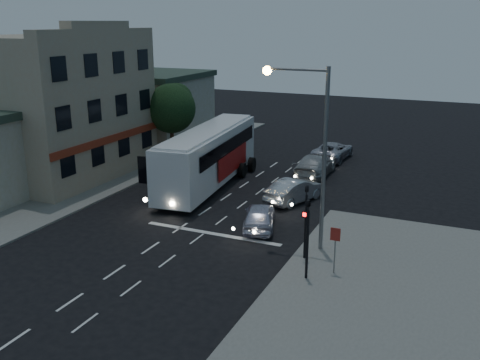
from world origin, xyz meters
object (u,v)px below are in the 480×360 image
at_px(traffic_signal_side, 308,230).
at_px(streetlight, 312,138).
at_px(car_suv, 259,216).
at_px(street_tree, 171,106).
at_px(car_sedan_c, 333,151).
at_px(tour_bus, 208,155).
at_px(car_sedan_b, 315,165).
at_px(regulatory_sign, 335,243).
at_px(traffic_signal_main, 306,213).
at_px(car_sedan_a, 295,190).

relative_size(traffic_signal_side, streetlight, 0.46).
distance_m(car_suv, street_tree, 17.04).
bearing_deg(car_suv, car_sedan_c, -107.53).
distance_m(tour_bus, car_suv, 8.89).
bearing_deg(car_sedan_b, streetlight, 103.41).
distance_m(car_sedan_c, traffic_signal_side, 22.47).
relative_size(regulatory_sign, street_tree, 0.35).
xyz_separation_m(tour_bus, traffic_signal_main, (9.83, -9.14, 0.25)).
height_order(car_sedan_a, regulatory_sign, regulatory_sign).
bearing_deg(streetlight, tour_bus, 141.13).
distance_m(traffic_signal_side, streetlight, 4.84).
distance_m(car_suv, car_sedan_b, 11.40).
xyz_separation_m(car_sedan_c, streetlight, (3.51, -18.56, 5.00)).
bearing_deg(car_suv, regulatory_sign, 124.25).
height_order(car_suv, car_sedan_a, car_sedan_a).
bearing_deg(traffic_signal_side, street_tree, 135.50).
xyz_separation_m(car_suv, street_tree, (-12.25, 11.22, 3.79)).
relative_size(tour_bus, traffic_signal_side, 3.25).
bearing_deg(traffic_signal_side, streetlight, 105.70).
bearing_deg(traffic_signal_main, street_tree, 137.97).
height_order(car_sedan_b, traffic_signal_side, traffic_signal_side).
bearing_deg(regulatory_sign, traffic_signal_main, 149.16).
xyz_separation_m(car_sedan_a, regulatory_sign, (4.88, -9.20, 0.85)).
bearing_deg(car_sedan_c, car_sedan_b, 93.52).
relative_size(car_sedan_a, street_tree, 0.73).
bearing_deg(tour_bus, streetlight, -44.96).
height_order(car_suv, car_sedan_c, car_sedan_c).
xyz_separation_m(car_suv, traffic_signal_main, (3.56, -3.02, 1.71)).
height_order(car_sedan_b, traffic_signal_main, traffic_signal_main).
height_order(tour_bus, regulatory_sign, tour_bus).
xyz_separation_m(car_suv, car_sedan_a, (0.38, 5.16, 0.04)).
relative_size(car_suv, traffic_signal_main, 1.01).
relative_size(car_sedan_c, traffic_signal_main, 1.28).
bearing_deg(car_sedan_a, car_suv, 105.53).
height_order(car_sedan_a, street_tree, street_tree).
bearing_deg(traffic_signal_main, tour_bus, 137.09).
distance_m(car_suv, car_sedan_a, 5.18).
height_order(car_sedan_b, street_tree, street_tree).
relative_size(tour_bus, car_sedan_a, 2.94).
bearing_deg(regulatory_sign, streetlight, 128.75).
xyz_separation_m(traffic_signal_side, regulatory_sign, (1.00, 0.96, -0.82)).
relative_size(car_sedan_c, traffic_signal_side, 1.28).
distance_m(car_sedan_a, street_tree, 14.50).
xyz_separation_m(traffic_signal_main, streetlight, (-0.26, 1.42, 3.31)).
distance_m(traffic_signal_main, street_tree, 21.38).
relative_size(traffic_signal_side, street_tree, 0.66).
height_order(car_suv, streetlight, streetlight).
relative_size(traffic_signal_side, regulatory_sign, 1.86).
distance_m(traffic_signal_side, street_tree, 23.24).
bearing_deg(streetlight, car_sedan_c, 100.72).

